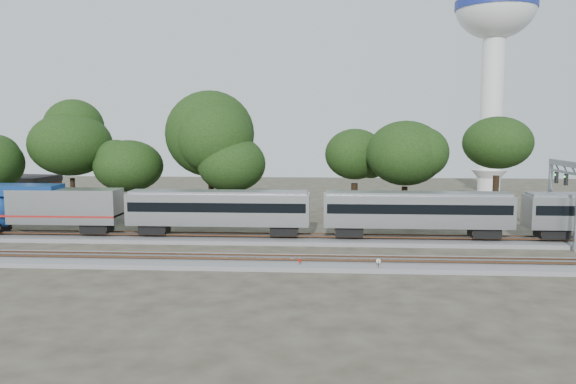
{
  "coord_description": "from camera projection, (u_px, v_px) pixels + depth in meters",
  "views": [
    {
      "loc": [
        6.51,
        -50.52,
        11.63
      ],
      "look_at": [
        3.09,
        5.0,
        5.2
      ],
      "focal_mm": 35.0,
      "sensor_mm": 36.0,
      "label": 1
    }
  ],
  "objects": [
    {
      "name": "switch_lever",
      "position": [
        329.0,
        268.0,
        45.99
      ],
      "size": [
        0.51,
        0.31,
        0.3
      ],
      "primitive_type": "cube",
      "rotation": [
        0.0,
        0.0,
        -0.03
      ],
      "color": "#512D19",
      "rests_on": "ground"
    },
    {
      "name": "tree_5",
      "position": [
        355.0,
        154.0,
        72.27
      ],
      "size": [
        8.31,
        8.31,
        11.72
      ],
      "color": "black",
      "rests_on": "ground"
    },
    {
      "name": "tree_7",
      "position": [
        498.0,
        143.0,
        75.0
      ],
      "size": [
        9.72,
        9.72,
        13.7
      ],
      "color": "black",
      "rests_on": "ground"
    },
    {
      "name": "tree_4",
      "position": [
        232.0,
        164.0,
        68.28
      ],
      "size": [
        7.31,
        7.31,
        10.31
      ],
      "color": "black",
      "rests_on": "ground"
    },
    {
      "name": "ground",
      "position": [
        251.0,
        254.0,
        51.82
      ],
      "size": [
        160.0,
        160.0,
        0.0
      ],
      "primitive_type": "plane",
      "color": "#383328",
      "rests_on": "ground"
    },
    {
      "name": "tree_1",
      "position": [
        71.0,
        144.0,
        72.0
      ],
      "size": [
        9.61,
        9.61,
        13.54
      ],
      "color": "black",
      "rests_on": "ground"
    },
    {
      "name": "switch_stand_white",
      "position": [
        378.0,
        264.0,
        45.03
      ],
      "size": [
        0.36,
        0.1,
        1.13
      ],
      "rotation": [
        0.0,
        0.0,
        -0.2
      ],
      "color": "#512D19",
      "rests_on": "ground"
    },
    {
      "name": "track_far",
      "position": [
        259.0,
        239.0,
        57.75
      ],
      "size": [
        160.0,
        5.0,
        0.73
      ],
      "color": "slate",
      "rests_on": "ground"
    },
    {
      "name": "switch_stand_red",
      "position": [
        300.0,
        263.0,
        45.97
      ],
      "size": [
        0.26,
        0.14,
        0.86
      ],
      "rotation": [
        0.0,
        0.0,
        -0.43
      ],
      "color": "#512D19",
      "rests_on": "ground"
    },
    {
      "name": "tree_6",
      "position": [
        405.0,
        153.0,
        65.97
      ],
      "size": [
        8.73,
        8.73,
        12.31
      ],
      "color": "black",
      "rests_on": "ground"
    },
    {
      "name": "track_near",
      "position": [
        245.0,
        262.0,
        47.83
      ],
      "size": [
        160.0,
        5.0,
        0.73
      ],
      "color": "slate",
      "rests_on": "ground"
    },
    {
      "name": "water_tower",
      "position": [
        495.0,
        29.0,
        98.94
      ],
      "size": [
        14.04,
        14.04,
        38.86
      ],
      "color": "silver",
      "rests_on": "ground"
    },
    {
      "name": "tree_3",
      "position": [
        210.0,
        134.0,
        71.48
      ],
      "size": [
        10.97,
        10.97,
        15.47
      ],
      "color": "black",
      "rests_on": "ground"
    },
    {
      "name": "brick_building",
      "position": [
        20.0,
        192.0,
        81.53
      ],
      "size": [
        10.5,
        8.09,
        4.63
      ],
      "rotation": [
        0.0,
        0.0,
        -0.14
      ],
      "color": "brown",
      "rests_on": "ground"
    },
    {
      "name": "tree_2",
      "position": [
        128.0,
        166.0,
        71.74
      ],
      "size": [
        6.81,
        6.81,
        9.61
      ],
      "color": "black",
      "rests_on": "ground"
    },
    {
      "name": "signal_gantry",
      "position": [
        564.0,
        184.0,
        55.22
      ],
      "size": [
        0.58,
        6.89,
        8.38
      ],
      "color": "gray",
      "rests_on": "ground"
    }
  ]
}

